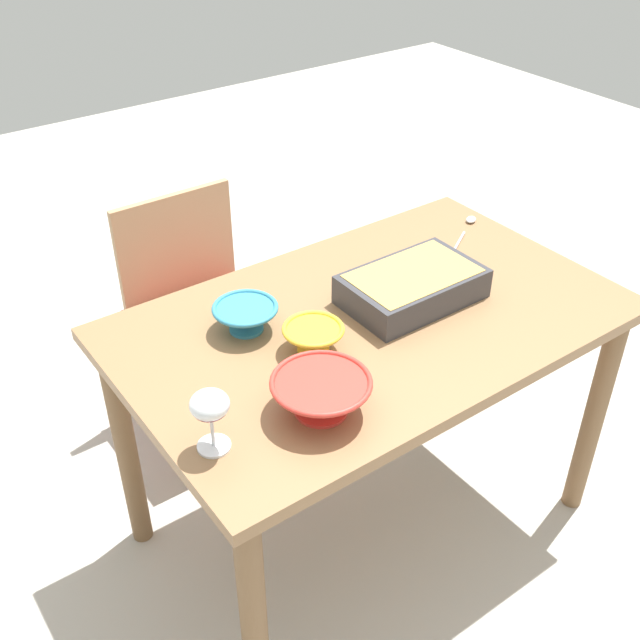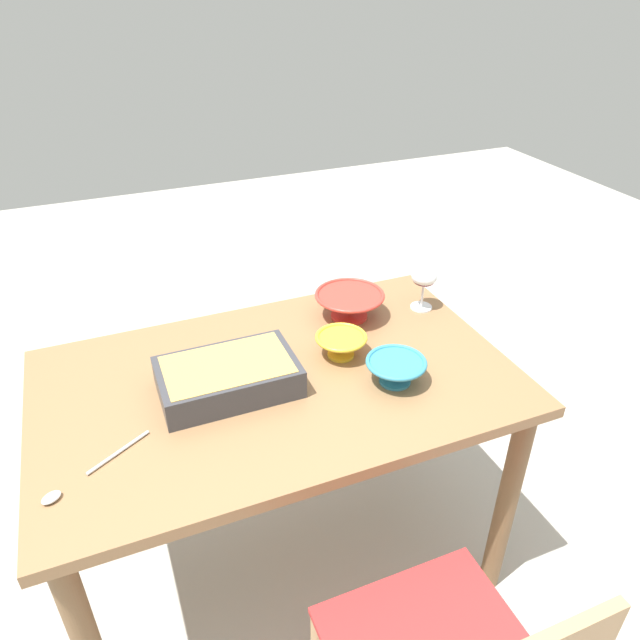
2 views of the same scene
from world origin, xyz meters
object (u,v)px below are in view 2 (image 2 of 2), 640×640
dining_table (279,408)px  casserole_dish (228,375)px  wine_glass (424,279)px  small_bowl (396,370)px  mixing_bowl (349,304)px  serving_spoon (78,479)px  serving_bowl (341,344)px

dining_table → casserole_dish: bearing=178.8°
wine_glass → small_bowl: (-0.27, -0.32, -0.07)m
dining_table → small_bowl: bearing=-25.4°
mixing_bowl → serving_spoon: size_ratio=0.89×
dining_table → serving_spoon: 0.58m
wine_glass → serving_bowl: wine_glass is taller
casserole_dish → small_bowl: casserole_dish is taller
small_bowl → casserole_dish: bearing=161.7°
casserole_dish → serving_bowl: size_ratio=2.41×
dining_table → serving_spoon: size_ratio=5.19×
small_bowl → serving_spoon: (-0.83, -0.05, -0.03)m
dining_table → small_bowl: size_ratio=7.85×
wine_glass → casserole_dish: bearing=-165.7°
casserole_dish → mixing_bowl: 0.51m
serving_spoon → mixing_bowl: bearing=25.9°
serving_bowl → serving_spoon: size_ratio=0.60×
serving_bowl → serving_spoon: bearing=-163.1°
mixing_bowl → small_bowl: mixing_bowl is taller
dining_table → mixing_bowl: bearing=34.5°
dining_table → serving_bowl: 0.26m
wine_glass → serving_bowl: size_ratio=0.96×
dining_table → wine_glass: 0.63m
casserole_dish → serving_spoon: size_ratio=1.45×
wine_glass → small_bowl: size_ratio=0.87×
wine_glass → casserole_dish: 0.73m
wine_glass → casserole_dish: (-0.71, -0.18, -0.06)m
serving_spoon → casserole_dish: bearing=26.4°
serving_spoon → wine_glass: bearing=18.9°
dining_table → wine_glass: wine_glass is taller
casserole_dish → serving_bowl: bearing=4.7°
small_bowl → serving_bowl: size_ratio=1.10×
small_bowl → serving_spoon: bearing=-176.2°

